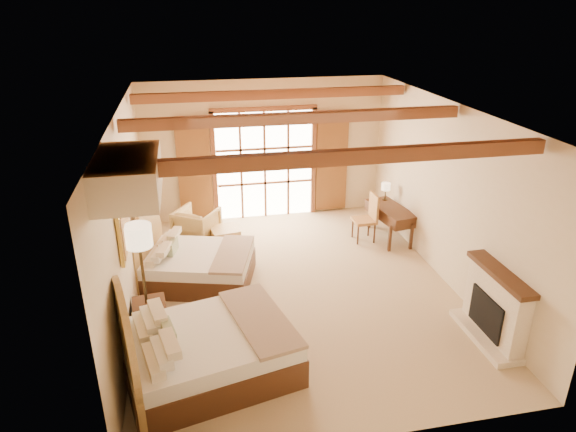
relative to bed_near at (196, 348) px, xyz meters
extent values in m
plane|color=tan|center=(1.80, 1.96, -0.44)|extent=(7.00, 7.00, 0.00)
plane|color=beige|center=(1.80, 5.46, 1.16)|extent=(5.50, 0.00, 5.50)
plane|color=beige|center=(-0.95, 1.96, 1.16)|extent=(0.00, 7.00, 7.00)
plane|color=beige|center=(4.55, 1.96, 1.16)|extent=(0.00, 7.00, 7.00)
plane|color=#B36532|center=(1.80, 1.96, 2.76)|extent=(7.00, 7.00, 0.00)
cube|color=white|center=(1.80, 5.42, 0.81)|extent=(2.20, 0.02, 2.50)
cube|color=brown|center=(0.20, 5.39, 0.81)|extent=(0.75, 0.06, 2.40)
cube|color=brown|center=(3.40, 5.39, 0.81)|extent=(0.75, 0.06, 2.40)
cube|color=#F4E2C1|center=(4.42, -0.04, 0.11)|extent=(0.25, 1.30, 1.10)
cube|color=black|center=(4.35, -0.04, 0.01)|extent=(0.18, 0.80, 0.60)
cube|color=#F4E2C1|center=(4.33, -0.04, -0.39)|extent=(0.45, 1.40, 0.10)
cube|color=#452213|center=(4.41, -0.04, 0.68)|extent=(0.30, 1.40, 0.08)
cube|color=gold|center=(-0.91, 1.21, 1.31)|extent=(0.05, 0.95, 0.75)
cube|color=#D18E4B|center=(-0.88, 1.21, 1.31)|extent=(0.02, 0.82, 0.62)
cube|color=beige|center=(-0.60, -0.04, 2.51)|extent=(0.70, 1.40, 0.45)
cube|color=#452213|center=(0.16, 0.00, -0.23)|extent=(2.54, 2.14, 0.43)
cube|color=silver|center=(0.16, 0.00, 0.11)|extent=(2.49, 2.10, 0.24)
cube|color=#9C8169|center=(0.92, 0.00, 0.24)|extent=(1.04, 1.82, 0.05)
cube|color=#99A57C|center=(-0.35, 0.00, 0.36)|extent=(0.23, 0.47, 0.26)
cube|color=#452213|center=(0.11, 2.57, -0.26)|extent=(2.23, 1.91, 0.37)
cube|color=silver|center=(0.11, 2.57, 0.03)|extent=(2.19, 1.87, 0.21)
cube|color=#9C8169|center=(0.76, 2.57, 0.14)|extent=(0.95, 1.57, 0.05)
cube|color=#99A57C|center=(-0.33, 2.57, 0.25)|extent=(0.21, 0.41, 0.22)
cube|color=#452213|center=(-0.66, 1.06, -0.15)|extent=(0.54, 0.54, 0.58)
cylinder|color=#372915|center=(-0.70, 1.07, -0.43)|extent=(0.26, 0.26, 0.03)
cylinder|color=#372915|center=(-0.70, 1.07, 0.37)|extent=(0.04, 0.04, 1.58)
cylinder|color=beige|center=(-0.70, 1.07, 1.25)|extent=(0.39, 0.39, 0.33)
imported|color=tan|center=(0.16, 4.28, -0.07)|extent=(1.11, 1.12, 0.74)
cube|color=tan|center=(0.71, 3.94, -0.24)|extent=(0.64, 0.64, 0.40)
cube|color=#452213|center=(4.23, 3.64, 0.24)|extent=(0.77, 1.38, 0.05)
cube|color=#452213|center=(4.23, 3.64, 0.12)|extent=(0.75, 1.34, 0.21)
cube|color=#AB7745|center=(3.65, 3.65, 0.01)|extent=(0.46, 0.46, 0.06)
cube|color=#AB7745|center=(3.85, 3.65, 0.32)|extent=(0.06, 0.46, 0.56)
cylinder|color=#372915|center=(4.28, 4.11, 0.27)|extent=(0.12, 0.12, 0.02)
cylinder|color=#372915|center=(4.28, 4.11, 0.41)|extent=(0.02, 0.02, 0.27)
cylinder|color=beige|center=(4.28, 4.11, 0.57)|extent=(0.19, 0.19, 0.15)
camera|label=1|loc=(0.09, -5.82, 4.36)|focal=32.00mm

